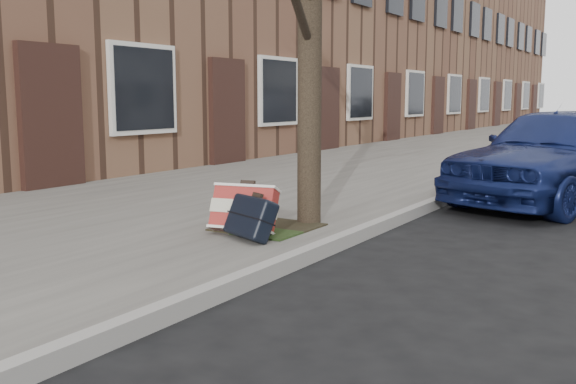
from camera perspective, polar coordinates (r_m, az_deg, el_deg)
The scene contains 7 objects.
ground at distance 4.28m, azimuth 11.87°, elevation -10.30°, with size 120.00×120.00×0.00m, color black.
near_sidewalk at distance 19.53m, azimuth 17.00°, elevation 4.17°, with size 5.00×70.00×0.12m, color slate.
house_near at distance 22.75m, azimuth 3.19°, elevation 13.73°, with size 6.80×40.00×7.00m, color brown.
dirt_patch at distance 6.17m, azimuth -1.79°, elevation -3.13°, with size 0.85×0.85×0.01m, color black.
suitcase_red at distance 5.88m, azimuth -3.92°, elevation -1.54°, with size 0.59×0.16×0.42m, color maroon.
suitcase_navy at distance 5.62m, azimuth -3.34°, elevation -2.24°, with size 0.52×0.17×0.37m, color black.
car_near_front at distance 8.95m, azimuth 23.08°, elevation 3.12°, with size 1.52×3.78×1.29m, color navy.
Camera 1 is at (1.37, -3.82, 1.35)m, focal length 40.00 mm.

